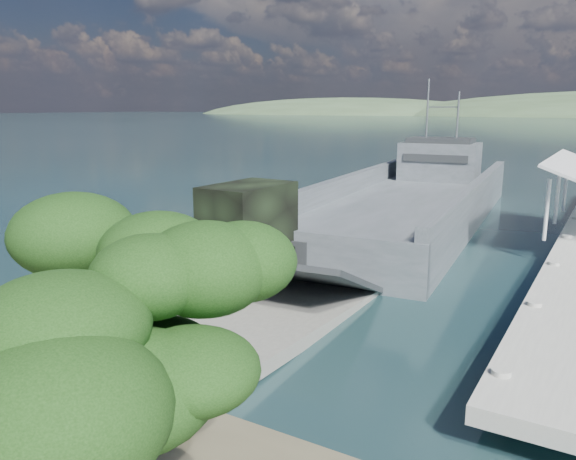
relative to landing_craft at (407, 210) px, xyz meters
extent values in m
plane|color=#18393B|center=(-0.86, -21.26, -0.92)|extent=(1400.00, 1400.00, 0.00)
cube|color=slate|center=(-0.86, -22.26, -0.67)|extent=(10.00, 18.00, 0.50)
cube|color=#495256|center=(-0.02, 0.25, -0.44)|extent=(12.38, 32.71, 2.67)
cube|color=#495256|center=(-4.48, -0.15, 1.54)|extent=(3.46, 31.92, 1.39)
cube|color=#495256|center=(4.44, 0.64, 1.54)|extent=(3.46, 31.92, 1.39)
cube|color=#495256|center=(1.38, -15.58, 0.15)|extent=(9.60, 1.27, 2.77)
cube|color=#495256|center=(-0.96, 10.87, 2.50)|extent=(6.75, 4.81, 3.20)
cube|color=#2A2D2F|center=(-0.96, 10.87, 4.31)|extent=(5.61, 3.87, 0.43)
cylinder|color=#95999B|center=(-2.24, 10.76, 6.76)|extent=(0.17, 0.17, 5.33)
cylinder|color=#95999B|center=(0.31, 10.98, 6.23)|extent=(0.17, 0.17, 4.26)
cylinder|color=black|center=(-2.76, -22.32, 0.30)|extent=(0.55, 1.44, 1.42)
cylinder|color=black|center=(-0.25, -22.42, 0.30)|extent=(0.55, 1.44, 1.42)
cylinder|color=black|center=(-2.62, -18.61, 0.30)|extent=(0.55, 1.44, 1.42)
cylinder|color=black|center=(-0.10, -18.71, 0.30)|extent=(0.55, 1.44, 1.42)
cylinder|color=black|center=(-2.53, -16.42, 0.30)|extent=(0.55, 1.44, 1.42)
cylinder|color=black|center=(-0.02, -16.52, 0.30)|extent=(0.55, 1.44, 1.42)
cube|color=black|center=(-1.39, -19.31, 0.46)|extent=(2.73, 8.40, 0.27)
cube|color=#22311B|center=(-1.50, -22.26, 1.61)|extent=(2.82, 2.29, 2.19)
cube|color=#22311B|center=(-1.55, -23.58, 1.06)|extent=(2.55, 1.08, 1.09)
cube|color=#22311B|center=(-1.33, -17.78, 0.84)|extent=(2.93, 5.13, 0.38)
cube|color=black|center=(-1.32, -17.56, 2.43)|extent=(2.78, 4.25, 2.73)
cube|color=#2A2D2F|center=(-1.57, -24.12, 0.40)|extent=(2.74, 0.38, 0.33)
imported|color=#22311B|center=(-1.57, -23.05, 0.56)|extent=(0.79, 0.60, 1.95)
cylinder|color=#382516|center=(5.78, -32.20, 1.52)|extent=(0.52, 0.52, 5.05)
ellipsoid|color=black|center=(5.78, -32.20, 3.96)|extent=(4.87, 4.52, 2.09)
ellipsoid|color=black|center=(2.82, -29.59, 3.96)|extent=(2.44, 2.44, 1.39)
camera|label=1|loc=(12.64, -37.53, 7.09)|focal=35.00mm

